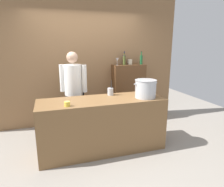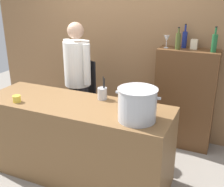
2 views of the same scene
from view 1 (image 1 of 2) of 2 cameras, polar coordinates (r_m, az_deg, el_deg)
ground_plane at (r=3.62m, az=-2.77°, el=-15.53°), size 8.00×8.00×0.00m
brick_back_panel at (r=4.54m, az=-7.66°, el=10.22°), size 4.40×0.10×3.00m
prep_counter at (r=3.43m, az=-2.85°, el=-8.95°), size 2.10×0.70×0.90m
bar_cabinet at (r=4.73m, az=4.72°, el=0.24°), size 0.76×0.32×1.34m
chef at (r=3.87m, az=-11.03°, el=1.49°), size 0.49×0.41×1.66m
stockpot_large at (r=3.40m, az=9.67°, el=1.37°), size 0.42×0.37×0.31m
utensil_crock at (r=3.53m, az=-0.45°, el=0.62°), size 0.10×0.10×0.27m
butter_jar at (r=2.97m, az=-12.84°, el=-2.96°), size 0.09×0.09×0.07m
wine_bottle_green at (r=4.68m, az=8.44°, el=9.69°), size 0.07×0.07×0.30m
wine_bottle_cobalt at (r=4.65m, az=3.56°, el=9.76°), size 0.06×0.06×0.30m
wine_bottle_olive at (r=4.50m, az=3.55°, el=9.55°), size 0.06×0.06×0.27m
wine_glass_short at (r=4.49m, az=1.53°, el=9.66°), size 0.08×0.08×0.16m
spice_tin_cream at (r=4.68m, az=5.17°, el=9.12°), size 0.08×0.08×0.12m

